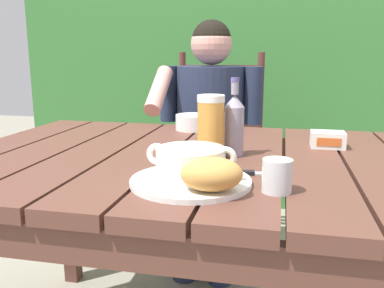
% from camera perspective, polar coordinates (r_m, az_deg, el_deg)
% --- Properties ---
extents(dining_table, '(1.45, 0.99, 0.75)m').
position_cam_1_polar(dining_table, '(1.23, 0.89, -5.19)').
color(dining_table, brown).
rests_on(dining_table, ground_plane).
extents(hedge_backdrop, '(3.13, 0.88, 2.34)m').
position_cam_1_polar(hedge_backdrop, '(3.09, 5.65, 12.84)').
color(hedge_backdrop, '#357233').
rests_on(hedge_backdrop, ground_plane).
extents(chair_near_diner, '(0.46, 0.46, 1.04)m').
position_cam_1_polar(chair_near_diner, '(2.17, 3.26, -1.87)').
color(chair_near_diner, brown).
rests_on(chair_near_diner, ground_plane).
extents(person_eating, '(0.48, 0.47, 1.19)m').
position_cam_1_polar(person_eating, '(1.93, 2.29, 2.42)').
color(person_eating, '#242D47').
rests_on(person_eating, ground_plane).
extents(serving_plate, '(0.27, 0.27, 0.01)m').
position_cam_1_polar(serving_plate, '(0.94, -0.18, -5.17)').
color(serving_plate, white).
rests_on(serving_plate, dining_table).
extents(soup_bowl, '(0.21, 0.16, 0.08)m').
position_cam_1_polar(soup_bowl, '(0.92, -0.18, -2.59)').
color(soup_bowl, white).
rests_on(soup_bowl, serving_plate).
extents(bread_roll, '(0.14, 0.12, 0.07)m').
position_cam_1_polar(bread_roll, '(0.85, 2.73, -4.17)').
color(bread_roll, '#CD9245').
rests_on(bread_roll, serving_plate).
extents(beer_glass, '(0.08, 0.08, 0.18)m').
position_cam_1_polar(beer_glass, '(1.15, 2.59, 2.38)').
color(beer_glass, gold).
rests_on(beer_glass, dining_table).
extents(beer_bottle, '(0.06, 0.06, 0.22)m').
position_cam_1_polar(beer_bottle, '(1.18, 5.83, 2.79)').
color(beer_bottle, gray).
rests_on(beer_bottle, dining_table).
extents(water_glass_small, '(0.06, 0.06, 0.07)m').
position_cam_1_polar(water_glass_small, '(0.89, 11.66, -4.31)').
color(water_glass_small, silver).
rests_on(water_glass_small, dining_table).
extents(butter_tub, '(0.10, 0.08, 0.05)m').
position_cam_1_polar(butter_tub, '(1.36, 18.19, 0.59)').
color(butter_tub, white).
rests_on(butter_tub, dining_table).
extents(table_knife, '(0.16, 0.05, 0.01)m').
position_cam_1_polar(table_knife, '(1.02, 8.41, -4.00)').
color(table_knife, silver).
rests_on(table_knife, dining_table).
extents(diner_bowl, '(0.14, 0.14, 0.06)m').
position_cam_1_polar(diner_bowl, '(1.59, 0.29, 3.02)').
color(diner_bowl, white).
rests_on(diner_bowl, dining_table).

